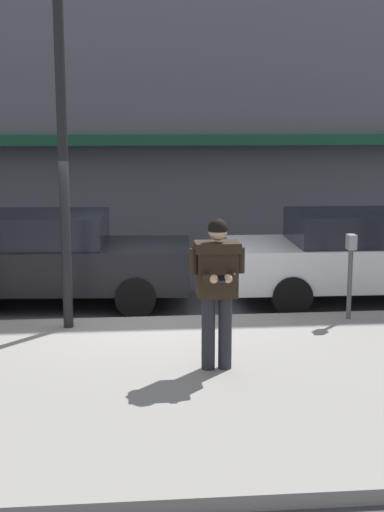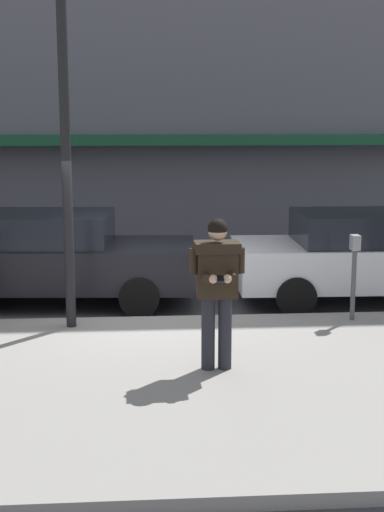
{
  "view_description": "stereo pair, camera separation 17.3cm",
  "coord_description": "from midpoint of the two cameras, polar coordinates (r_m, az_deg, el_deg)",
  "views": [
    {
      "loc": [
        -0.16,
        -10.58,
        3.04
      ],
      "look_at": [
        0.59,
        -2.47,
        1.49
      ],
      "focal_mm": 50.0,
      "sensor_mm": 36.0,
      "label": 1
    },
    {
      "loc": [
        0.01,
        -10.6,
        3.04
      ],
      "look_at": [
        0.59,
        -2.47,
        1.49
      ],
      "focal_mm": 50.0,
      "sensor_mm": 36.0,
      "label": 2
    }
  ],
  "objects": [
    {
      "name": "ground_plane",
      "position": [
        11.02,
        -3.56,
        -5.26
      ],
      "size": [
        80.0,
        80.0,
        0.0
      ],
      "primitive_type": "plane",
      "color": "#3D3D42"
    },
    {
      "name": "sidewalk",
      "position": [
        8.36,
        3.62,
        -10.06
      ],
      "size": [
        32.0,
        5.3,
        0.14
      ],
      "primitive_type": "cube",
      "color": "gray",
      "rests_on": "ground"
    },
    {
      "name": "curb_paint_line",
      "position": [
        11.12,
        1.62,
        -5.08
      ],
      "size": [
        28.0,
        0.12,
        0.01
      ],
      "primitive_type": "cube",
      "color": "silver",
      "rests_on": "ground"
    },
    {
      "name": "parked_sedan_mid",
      "position": [
        12.12,
        -10.35,
        -0.1
      ],
      "size": [
        4.61,
        2.16,
        1.54
      ],
      "color": "black",
      "rests_on": "ground"
    },
    {
      "name": "parked_sedan_far",
      "position": [
        12.4,
        14.13,
        -0.01
      ],
      "size": [
        4.53,
        1.99,
        1.54
      ],
      "color": "silver",
      "rests_on": "ground"
    },
    {
      "name": "man_texting_on_phone",
      "position": [
        8.27,
        2.62,
        -1.74
      ],
      "size": [
        0.65,
        0.59,
        1.81
      ],
      "color": "#23232B",
      "rests_on": "sidewalk"
    },
    {
      "name": "street_lamp_post",
      "position": [
        9.99,
        -9.66,
        11.2
      ],
      "size": [
        0.36,
        0.36,
        4.88
      ],
      "color": "black",
      "rests_on": "sidewalk"
    },
    {
      "name": "parking_meter",
      "position": [
        10.69,
        13.3,
        -0.69
      ],
      "size": [
        0.12,
        0.18,
        1.27
      ],
      "color": "#4C4C51",
      "rests_on": "sidewalk"
    }
  ]
}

